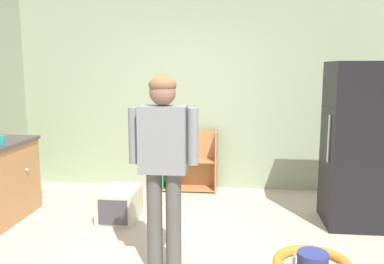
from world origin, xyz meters
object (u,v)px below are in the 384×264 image
at_px(standing_person, 163,156).
at_px(teal_cup, 1,140).
at_px(bookshelf, 184,164).
at_px(pet_carrier, 120,204).
at_px(refrigerator, 359,145).

height_order(standing_person, teal_cup, standing_person).
xyz_separation_m(bookshelf, teal_cup, (-1.78, -1.51, 0.58)).
xyz_separation_m(bookshelf, pet_carrier, (-0.58, -1.22, -0.19)).
bearing_deg(pet_carrier, bookshelf, 64.51).
bearing_deg(refrigerator, teal_cup, -173.03).
xyz_separation_m(standing_person, teal_cup, (-1.91, 0.84, -0.05)).
bearing_deg(standing_person, pet_carrier, 122.43).
height_order(bookshelf, standing_person, standing_person).
distance_m(standing_person, pet_carrier, 1.56).
bearing_deg(teal_cup, standing_person, -23.59).
xyz_separation_m(refrigerator, bookshelf, (-2.05, 1.04, -0.52)).
height_order(bookshelf, pet_carrier, bookshelf).
height_order(bookshelf, teal_cup, teal_cup).
distance_m(bookshelf, teal_cup, 2.40).
distance_m(refrigerator, standing_person, 2.32).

